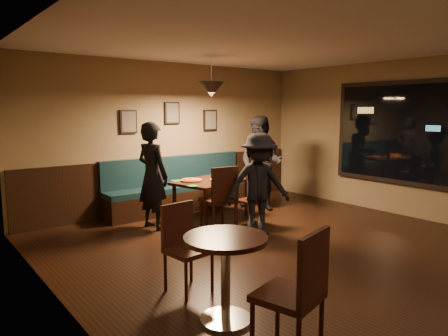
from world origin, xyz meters
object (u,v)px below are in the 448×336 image
diner_left (153,176)px  cafe_chair_far (188,249)px  tabasco_bottle (235,174)px  diner_right (261,163)px  chair_near_left (218,199)px  soda_glass (247,174)px  cafe_table (226,279)px  diner_front (259,184)px  dining_table (212,200)px  booth_bench (181,184)px  cafe_chair_near (288,293)px  chair_near_right (250,200)px

diner_left → cafe_chair_far: bearing=148.1°
tabasco_bottle → diner_left: bearing=172.8°
diner_left → diner_right: bearing=-104.9°
chair_near_left → soda_glass: (0.91, 0.36, 0.25)m
diner_right → cafe_table: (-3.19, -2.97, -0.50)m
diner_front → cafe_chair_far: bearing=-134.2°
cafe_chair_far → diner_left: bearing=-115.7°
soda_glass → dining_table: bearing=154.3°
dining_table → chair_near_left: size_ratio=1.25×
diner_left → diner_right: diner_right is taller
booth_bench → diner_left: size_ratio=1.74×
chair_near_left → cafe_chair_near: size_ratio=1.02×
chair_near_right → cafe_chair_far: 2.70m
diner_right → cafe_chair_far: size_ratio=1.94×
dining_table → cafe_chair_near: cafe_chair_near is taller
booth_bench → diner_front: (0.11, -2.07, 0.28)m
soda_glass → tabasco_bottle: (-0.09, 0.22, -0.02)m
diner_left → cafe_chair_far: diner_left is taller
cafe_table → diner_right: bearing=42.9°
dining_table → tabasco_bottle: bearing=-21.6°
soda_glass → cafe_chair_near: bearing=-126.8°
chair_near_right → diner_left: (-1.38, 0.81, 0.44)m
diner_left → tabasco_bottle: size_ratio=15.10×
diner_left → diner_front: diner_left is taller
chair_near_left → diner_front: (0.38, -0.52, 0.26)m
cafe_chair_far → diner_right: bearing=-150.2°
cafe_table → cafe_chair_far: size_ratio=0.86×
chair_near_right → tabasco_bottle: 0.72m
dining_table → tabasco_bottle: tabasco_bottle is taller
soda_glass → cafe_table: 3.72m
dining_table → cafe_table: bearing=-139.2°
cafe_chair_near → chair_near_right: bearing=37.7°
booth_bench → diner_right: diner_right is taller
dining_table → diner_front: size_ratio=0.84×
cafe_table → diner_left: bearing=73.2°
dining_table → cafe_table: 3.56m
tabasco_bottle → cafe_table: (-2.48, -2.88, -0.36)m
booth_bench → tabasco_bottle: size_ratio=26.29×
soda_glass → cafe_chair_far: bearing=-142.3°
tabasco_bottle → diner_front: bearing=-112.1°
diner_left → diner_front: 1.71m
chair_near_right → cafe_table: (-2.31, -2.27, -0.03)m
cafe_chair_near → diner_left: bearing=61.8°
chair_near_right → cafe_chair_near: size_ratio=0.83×
booth_bench → soda_glass: bearing=-61.7°
diner_front → cafe_chair_far: 2.23m
booth_bench → tabasco_bottle: booth_bench is taller
chair_near_left → diner_right: bearing=30.2°
booth_bench → chair_near_right: 1.63m
diner_right → cafe_table: 4.38m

